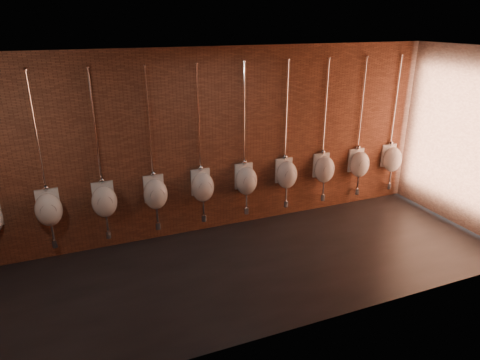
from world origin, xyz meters
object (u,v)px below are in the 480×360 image
object	(u,v)px
urinal_2	(104,201)
urinal_3	(155,193)
urinal_4	(203,186)
urinal_7	(324,169)
urinal_1	(49,209)
urinal_6	(287,174)
urinal_9	(392,159)
urinal_5	(246,180)
urinal_8	(359,163)

from	to	relation	value
urinal_2	urinal_3	distance (m)	0.82
urinal_4	urinal_7	size ratio (longest dim) A/B	1.00
urinal_1	urinal_6	distance (m)	4.09
urinal_6	urinal_7	world-z (taller)	same
urinal_2	urinal_4	bearing A→B (deg)	0.00
urinal_3	urinal_4	bearing A→B (deg)	0.00
urinal_6	urinal_9	bearing A→B (deg)	0.00
urinal_2	urinal_5	xyz separation A→B (m)	(2.46, 0.00, 0.00)
urinal_3	urinal_9	world-z (taller)	same
urinal_2	urinal_8	xyz separation A→B (m)	(4.91, 0.00, 0.00)
urinal_2	urinal_9	world-z (taller)	same
urinal_1	urinal_5	size ratio (longest dim) A/B	1.00
urinal_4	urinal_8	bearing A→B (deg)	0.00
urinal_7	urinal_2	bearing A→B (deg)	180.00
urinal_1	urinal_8	distance (m)	5.73
urinal_1	urinal_5	xyz separation A→B (m)	(3.27, 0.00, 0.00)
urinal_4	urinal_6	world-z (taller)	same
urinal_8	urinal_5	bearing A→B (deg)	180.00
urinal_6	urinal_8	bearing A→B (deg)	0.00
urinal_5	urinal_7	bearing A→B (deg)	0.00
urinal_4	urinal_6	bearing A→B (deg)	0.00
urinal_4	urinal_5	xyz separation A→B (m)	(0.82, 0.00, 0.00)
urinal_2	urinal_9	bearing A→B (deg)	0.00
urinal_9	urinal_6	bearing A→B (deg)	180.00
urinal_6	urinal_9	xyz separation A→B (m)	(2.46, 0.00, 0.00)
urinal_1	urinal_2	bearing A→B (deg)	0.00
urinal_5	urinal_9	world-z (taller)	same
urinal_1	urinal_7	size ratio (longest dim) A/B	1.00
urinal_7	urinal_1	bearing A→B (deg)	180.00
urinal_3	urinal_8	size ratio (longest dim) A/B	1.00
urinal_5	urinal_1	bearing A→B (deg)	180.00
urinal_6	urinal_8	distance (m)	1.64
urinal_3	urinal_8	distance (m)	4.09
urinal_6	urinal_4	bearing A→B (deg)	180.00
urinal_3	urinal_7	distance (m)	3.27
urinal_8	urinal_9	size ratio (longest dim) A/B	1.00
urinal_4	urinal_6	distance (m)	1.64
urinal_3	urinal_7	xyz separation A→B (m)	(3.27, 0.00, 0.00)
urinal_3	urinal_6	distance (m)	2.46
urinal_6	urinal_9	world-z (taller)	same
urinal_5	urinal_8	xyz separation A→B (m)	(2.46, 0.00, 0.00)
urinal_1	urinal_6	xyz separation A→B (m)	(4.09, 0.00, 0.00)
urinal_5	urinal_6	xyz separation A→B (m)	(0.82, 0.00, 0.00)
urinal_4	urinal_5	bearing A→B (deg)	0.00
urinal_2	urinal_8	size ratio (longest dim) A/B	1.00
urinal_2	urinal_7	bearing A→B (deg)	0.00
urinal_3	urinal_7	world-z (taller)	same
urinal_4	urinal_8	size ratio (longest dim) A/B	1.00
urinal_2	urinal_5	world-z (taller)	same
urinal_3	urinal_1	bearing A→B (deg)	180.00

